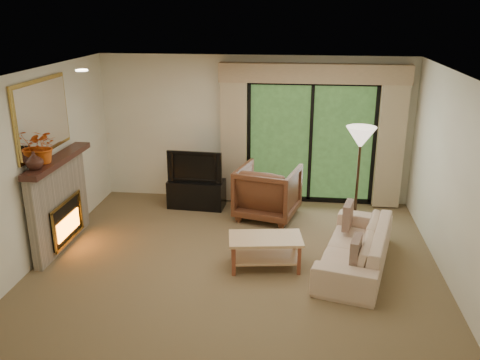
# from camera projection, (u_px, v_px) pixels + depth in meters

# --- Properties ---
(floor) EXTENTS (5.50, 5.50, 0.00)m
(floor) POSITION_uv_depth(u_px,v_px,m) (237.00, 261.00, 7.10)
(floor) COLOR brown
(floor) RESTS_ON ground
(ceiling) EXTENTS (5.50, 5.50, 0.00)m
(ceiling) POSITION_uv_depth(u_px,v_px,m) (237.00, 73.00, 6.26)
(ceiling) COLOR silver
(ceiling) RESTS_ON ground
(wall_back) EXTENTS (5.00, 0.00, 5.00)m
(wall_back) POSITION_uv_depth(u_px,v_px,m) (254.00, 130.00, 9.03)
(wall_back) COLOR #ECE3C9
(wall_back) RESTS_ON ground
(wall_front) EXTENTS (5.00, 0.00, 5.00)m
(wall_front) POSITION_uv_depth(u_px,v_px,m) (202.00, 263.00, 4.33)
(wall_front) COLOR #ECE3C9
(wall_front) RESTS_ON ground
(wall_left) EXTENTS (0.00, 5.00, 5.00)m
(wall_left) POSITION_uv_depth(u_px,v_px,m) (39.00, 166.00, 6.98)
(wall_left) COLOR #ECE3C9
(wall_left) RESTS_ON ground
(wall_right) EXTENTS (0.00, 5.00, 5.00)m
(wall_right) POSITION_uv_depth(u_px,v_px,m) (454.00, 181.00, 6.37)
(wall_right) COLOR #ECE3C9
(wall_right) RESTS_ON ground
(fireplace) EXTENTS (0.24, 1.70, 1.37)m
(fireplace) POSITION_uv_depth(u_px,v_px,m) (59.00, 202.00, 7.36)
(fireplace) COLOR gray
(fireplace) RESTS_ON floor
(mirror) EXTENTS (0.07, 1.45, 1.02)m
(mirror) POSITION_uv_depth(u_px,v_px,m) (43.00, 116.00, 6.96)
(mirror) COLOR #B69545
(mirror) RESTS_ON wall_left
(sliding_door) EXTENTS (2.26, 0.10, 2.16)m
(sliding_door) POSITION_uv_depth(u_px,v_px,m) (311.00, 143.00, 8.93)
(sliding_door) COLOR black
(sliding_door) RESTS_ON floor
(curtain_left) EXTENTS (0.45, 0.18, 2.35)m
(curtain_left) POSITION_uv_depth(u_px,v_px,m) (234.00, 137.00, 8.95)
(curtain_left) COLOR tan
(curtain_left) RESTS_ON floor
(curtain_right) EXTENTS (0.45, 0.18, 2.35)m
(curtain_right) POSITION_uv_depth(u_px,v_px,m) (391.00, 141.00, 8.65)
(curtain_right) COLOR tan
(curtain_right) RESTS_ON floor
(cornice) EXTENTS (3.20, 0.24, 0.32)m
(cornice) POSITION_uv_depth(u_px,v_px,m) (314.00, 73.00, 8.45)
(cornice) COLOR tan
(cornice) RESTS_ON wall_back
(media_console) EXTENTS (1.00, 0.50, 0.49)m
(media_console) POSITION_uv_depth(u_px,v_px,m) (197.00, 194.00, 8.96)
(media_console) COLOR black
(media_console) RESTS_ON floor
(tv) EXTENTS (0.96, 0.18, 0.55)m
(tv) POSITION_uv_depth(u_px,v_px,m) (196.00, 165.00, 8.79)
(tv) COLOR black
(tv) RESTS_ON media_console
(armchair) EXTENTS (1.16, 1.18, 0.89)m
(armchair) POSITION_uv_depth(u_px,v_px,m) (268.00, 192.00, 8.47)
(armchair) COLOR #58301D
(armchair) RESTS_ON floor
(sofa) EXTENTS (1.25, 2.15, 0.59)m
(sofa) POSITION_uv_depth(u_px,v_px,m) (355.00, 246.00, 6.88)
(sofa) COLOR beige
(sofa) RESTS_ON floor
(pillow_near) EXTENTS (0.19, 0.39, 0.38)m
(pillow_near) POSITION_uv_depth(u_px,v_px,m) (356.00, 252.00, 6.27)
(pillow_near) COLOR #4E2520
(pillow_near) RESTS_ON sofa
(pillow_far) EXTENTS (0.19, 0.40, 0.39)m
(pillow_far) POSITION_uv_depth(u_px,v_px,m) (348.00, 215.00, 7.36)
(pillow_far) COLOR #4E2520
(pillow_far) RESTS_ON sofa
(coffee_table) EXTENTS (1.05, 0.68, 0.44)m
(coffee_table) POSITION_uv_depth(u_px,v_px,m) (265.00, 252.00, 6.88)
(coffee_table) COLOR tan
(coffee_table) RESTS_ON floor
(floor_lamp) EXTENTS (0.51, 0.51, 1.69)m
(floor_lamp) POSITION_uv_depth(u_px,v_px,m) (357.00, 181.00, 7.78)
(floor_lamp) COLOR beige
(floor_lamp) RESTS_ON floor
(vase) EXTENTS (0.28, 0.28, 0.24)m
(vase) POSITION_uv_depth(u_px,v_px,m) (34.00, 160.00, 6.57)
(vase) COLOR #3C1F17
(vase) RESTS_ON fireplace
(branches) EXTENTS (0.44, 0.39, 0.47)m
(branches) POSITION_uv_depth(u_px,v_px,m) (43.00, 146.00, 6.79)
(branches) COLOR #D05415
(branches) RESTS_ON fireplace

